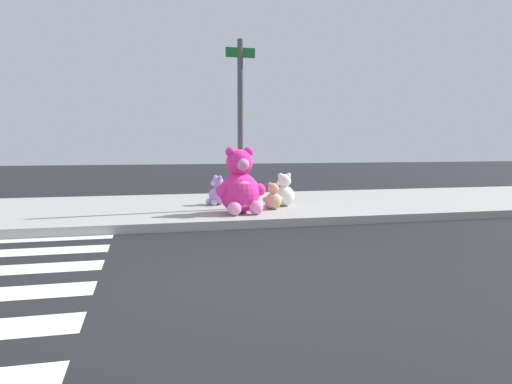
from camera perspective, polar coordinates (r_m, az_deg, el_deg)
name	(u,v)px	position (r m, az deg, el deg)	size (l,w,h in m)	color
ground_plane	(230,286)	(4.66, -3.18, -11.42)	(60.00, 60.00, 0.00)	black
sidewalk	(185,209)	(9.70, -8.63, -2.03)	(28.00, 4.40, 0.15)	#9E9B93
sign_pole	(240,120)	(8.97, -1.92, 8.76)	(0.56, 0.11, 3.20)	#4C4C51
plush_pink_large	(240,187)	(8.40, -1.95, 0.64)	(0.92, 0.83, 1.20)	#F22D93
plush_white	(284,193)	(9.46, 3.42, -0.08)	(0.51, 0.47, 0.67)	white
plush_lavender	(217,193)	(9.66, -4.79, -0.12)	(0.43, 0.44, 0.61)	#B28CD8
plush_tan	(273,198)	(8.96, 2.12, -0.77)	(0.40, 0.35, 0.52)	tan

